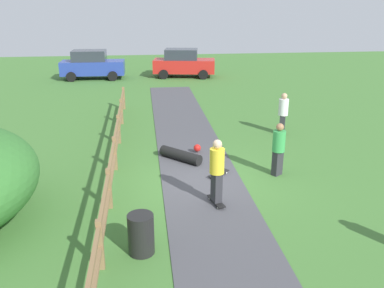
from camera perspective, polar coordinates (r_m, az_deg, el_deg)
The scene contains 11 objects.
ground_plane at distance 12.26m, azimuth 1.41°, elevation -5.31°, with size 60.00×60.00×0.00m, color #427533.
asphalt_path at distance 12.26m, azimuth 1.41°, elevation -5.27°, with size 2.40×28.00×0.02m, color #47474C.
wooden_fence at distance 11.93m, azimuth -11.04°, elevation -2.93°, with size 0.12×18.12×1.10m.
trash_bin at distance 8.95m, azimuth -7.09°, elevation -12.30°, with size 0.56×0.56×0.90m, color black.
skater_riding at distance 10.60m, azimuth 3.47°, elevation -3.46°, with size 0.46×0.82×1.79m.
skater_fallen at distance 13.82m, azimuth -1.41°, elevation -1.48°, with size 1.47×1.47×0.36m.
skateboard_loose at distance 12.66m, azimuth 3.73°, elevation -4.09°, with size 0.74×0.67×0.08m.
bystander_green at distance 12.70m, azimuth 11.92°, elevation -0.42°, with size 0.53×0.53×1.66m.
bystander_white at distance 16.73m, azimuth 12.54°, elevation 4.38°, with size 0.50×0.50×1.67m.
parked_car_blue at distance 29.05m, azimuth -13.70°, elevation 10.64°, with size 4.23×2.05×1.92m.
parked_car_red at distance 29.01m, azimuth -1.19°, elevation 11.17°, with size 4.42×2.51×1.92m.
Camera 1 is at (-1.63, -11.02, 5.14)m, focal length 38.42 mm.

